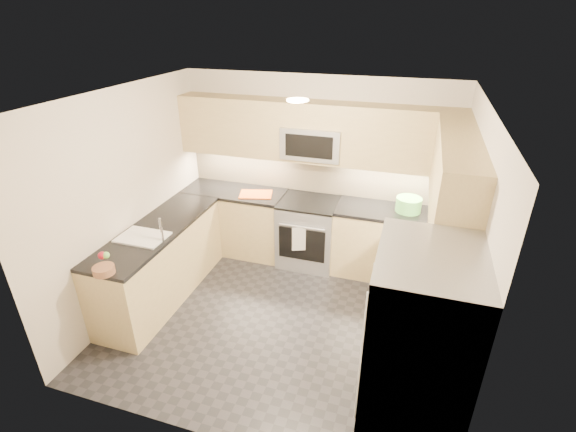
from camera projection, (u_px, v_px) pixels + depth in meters
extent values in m
cube|color=black|center=(279.00, 317.00, 4.84)|extent=(3.60, 3.20, 0.00)
cube|color=beige|center=(276.00, 98.00, 3.73)|extent=(3.60, 3.20, 0.02)
cube|color=beige|center=(316.00, 170.00, 5.65)|extent=(3.60, 0.02, 2.50)
cube|color=beige|center=(204.00, 321.00, 2.91)|extent=(3.60, 0.02, 2.50)
cube|color=beige|center=(129.00, 200.00, 4.76)|extent=(0.02, 3.20, 2.50)
cube|color=beige|center=(465.00, 249.00, 3.80)|extent=(0.02, 3.20, 2.50)
cube|color=tan|center=(236.00, 221.00, 6.04)|extent=(1.42, 0.60, 0.90)
cube|color=tan|center=(389.00, 244.00, 5.45)|extent=(1.42, 0.60, 0.90)
cube|color=tan|center=(419.00, 303.00, 4.36)|extent=(0.60, 1.70, 0.90)
cube|color=tan|center=(161.00, 263.00, 5.04)|extent=(0.60, 2.00, 0.90)
cube|color=black|center=(234.00, 192.00, 5.83)|extent=(1.42, 0.63, 0.04)
cube|color=black|center=(393.00, 212.00, 5.25)|extent=(1.42, 0.63, 0.04)
cube|color=black|center=(425.00, 265.00, 4.15)|extent=(0.63, 1.70, 0.04)
cube|color=black|center=(156.00, 229.00, 4.83)|extent=(0.63, 2.00, 0.04)
cube|color=tan|center=(314.00, 132.00, 5.24)|extent=(3.60, 0.35, 0.75)
cube|color=tan|center=(454.00, 177.00, 3.82)|extent=(0.35, 1.95, 0.75)
cube|color=tan|center=(315.00, 174.00, 5.67)|extent=(3.60, 0.01, 0.51)
cube|color=tan|center=(460.00, 232.00, 4.21)|extent=(0.01, 2.30, 0.51)
cube|color=#A5A6AD|center=(308.00, 233.00, 5.72)|extent=(0.76, 0.65, 0.91)
cube|color=black|center=(309.00, 202.00, 5.52)|extent=(0.76, 0.65, 0.03)
cube|color=black|center=(302.00, 245.00, 5.44)|extent=(0.62, 0.02, 0.45)
cylinder|color=#B2B5BA|center=(302.00, 227.00, 5.31)|extent=(0.60, 0.02, 0.02)
cube|color=#A7AAAF|center=(313.00, 142.00, 5.28)|extent=(0.76, 0.40, 0.40)
cube|color=black|center=(309.00, 147.00, 5.10)|extent=(0.60, 0.01, 0.28)
cube|color=#97999E|center=(415.00, 359.00, 3.06)|extent=(0.70, 0.90, 1.80)
cylinder|color=#B2B5BA|center=(361.00, 360.00, 2.99)|extent=(0.02, 0.02, 1.20)
cylinder|color=#B2B5BA|center=(368.00, 328.00, 3.30)|extent=(0.02, 0.02, 1.20)
cube|color=white|center=(143.00, 243.00, 4.64)|extent=(0.52, 0.38, 0.16)
cylinder|color=silver|center=(161.00, 230.00, 4.48)|extent=(0.03, 0.03, 0.28)
cylinder|color=#5CBC50|center=(409.00, 205.00, 5.18)|extent=(0.40, 0.40, 0.18)
cube|color=#D85514|center=(256.00, 194.00, 5.68)|extent=(0.50, 0.41, 0.01)
cylinder|color=#936144|center=(104.00, 270.00, 3.97)|extent=(0.24, 0.24, 0.07)
sphere|color=maroon|center=(102.00, 255.00, 4.06)|extent=(0.08, 0.08, 0.08)
sphere|color=#72C353|center=(106.00, 255.00, 4.07)|extent=(0.07, 0.07, 0.07)
cube|color=silver|center=(299.00, 239.00, 5.37)|extent=(0.17, 0.08, 0.33)
sphere|color=orange|center=(103.00, 256.00, 4.06)|extent=(0.06, 0.06, 0.06)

